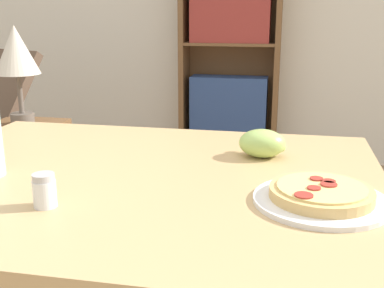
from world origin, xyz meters
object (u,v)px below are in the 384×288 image
object	(u,v)px
pizza_on_plate	(321,196)
salt_shaker	(44,191)
bookshelf	(230,54)
side_table	(29,179)
grape_bunch	(261,143)
table_lamp	(16,55)

from	to	relation	value
pizza_on_plate	salt_shaker	distance (m)	0.52
bookshelf	side_table	distance (m)	1.66
grape_bunch	bookshelf	distance (m)	2.26
grape_bunch	side_table	size ratio (longest dim) A/B	0.21
bookshelf	table_lamp	world-z (taller)	bookshelf
side_table	bookshelf	bearing A→B (deg)	58.10
pizza_on_plate	side_table	distance (m)	1.82
pizza_on_plate	table_lamp	bearing A→B (deg)	138.19
pizza_on_plate	grape_bunch	size ratio (longest dim) A/B	2.21
grape_bunch	bookshelf	bearing A→B (deg)	98.79
side_table	table_lamp	distance (m)	0.61
salt_shaker	side_table	bearing A→B (deg)	121.97
side_table	table_lamp	bearing A→B (deg)	0.00
salt_shaker	pizza_on_plate	bearing A→B (deg)	12.92
grape_bunch	salt_shaker	size ratio (longest dim) A/B	1.80
pizza_on_plate	bookshelf	xyz separation A→B (m)	(-0.47, 2.51, 0.03)
salt_shaker	bookshelf	size ratio (longest dim) A/B	0.04
bookshelf	pizza_on_plate	bearing A→B (deg)	-79.31
pizza_on_plate	grape_bunch	distance (m)	0.31
pizza_on_plate	bookshelf	size ratio (longest dim) A/B	0.15
side_table	table_lamp	size ratio (longest dim) A/B	1.21
pizza_on_plate	bookshelf	world-z (taller)	bookshelf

